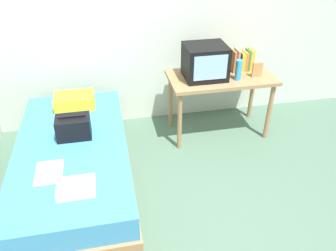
{
  "coord_description": "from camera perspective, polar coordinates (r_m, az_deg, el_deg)",
  "views": [
    {
      "loc": [
        -0.66,
        -1.77,
        2.27
      ],
      "look_at": [
        -0.12,
        0.91,
        0.52
      ],
      "focal_mm": 36.04,
      "sensor_mm": 36.0,
      "label": 1
    }
  ],
  "objects": [
    {
      "name": "remote_dark",
      "position": [
        2.63,
        -13.3,
        -9.7
      ],
      "size": [
        0.04,
        0.16,
        0.02
      ],
      "primitive_type": "cube",
      "color": "black",
      "rests_on": "bed"
    },
    {
      "name": "bed",
      "position": [
        3.26,
        -15.44,
        -6.86
      ],
      "size": [
        1.0,
        2.0,
        0.53
      ],
      "color": "#9E754C",
      "rests_on": "ground"
    },
    {
      "name": "ground_plane",
      "position": [
        2.95,
        6.05,
        -17.85
      ],
      "size": [
        8.0,
        8.0,
        0.0
      ],
      "primitive_type": "plane",
      "color": "#4C6B56"
    },
    {
      "name": "magazine",
      "position": [
        2.84,
        -19.45,
        -7.47
      ],
      "size": [
        0.21,
        0.29,
        0.01
      ],
      "primitive_type": "cube",
      "color": "white",
      "rests_on": "bed"
    },
    {
      "name": "book_row",
      "position": [
        3.95,
        12.32,
        10.7
      ],
      "size": [
        0.24,
        0.16,
        0.25
      ],
      "color": "#CC7233",
      "rests_on": "desk"
    },
    {
      "name": "pillow",
      "position": [
        3.67,
        -15.5,
        4.07
      ],
      "size": [
        0.41,
        0.29,
        0.12
      ],
      "primitive_type": "cube",
      "color": "yellow",
      "rests_on": "bed"
    },
    {
      "name": "wall_back",
      "position": [
        3.95,
        -1.54,
        18.44
      ],
      "size": [
        5.2,
        0.1,
        2.6
      ],
      "primitive_type": "cube",
      "color": "silver",
      "rests_on": "ground"
    },
    {
      "name": "tv",
      "position": [
        3.66,
        6.3,
        10.67
      ],
      "size": [
        0.44,
        0.39,
        0.36
      ],
      "color": "black",
      "rests_on": "desk"
    },
    {
      "name": "folded_towel",
      "position": [
        2.61,
        -15.26,
        -10.07
      ],
      "size": [
        0.28,
        0.22,
        0.05
      ],
      "primitive_type": "cube",
      "color": "white",
      "rests_on": "bed"
    },
    {
      "name": "handbag",
      "position": [
        3.14,
        -15.68,
        -0.27
      ],
      "size": [
        0.3,
        0.2,
        0.22
      ],
      "color": "black",
      "rests_on": "bed"
    },
    {
      "name": "desk",
      "position": [
        3.83,
        8.88,
        7.05
      ],
      "size": [
        1.16,
        0.6,
        0.73
      ],
      "color": "#9E754C",
      "rests_on": "ground"
    },
    {
      "name": "remote_silver",
      "position": [
        3.29,
        -17.94,
        -0.97
      ],
      "size": [
        0.04,
        0.14,
        0.02
      ],
      "primitive_type": "cube",
      "color": "#B7B7BC",
      "rests_on": "bed"
    },
    {
      "name": "water_bottle",
      "position": [
        3.69,
        11.84,
        9.16
      ],
      "size": [
        0.07,
        0.07,
        0.22
      ],
      "primitive_type": "cylinder",
      "color": "#3399DB",
      "rests_on": "desk"
    },
    {
      "name": "picture_frame",
      "position": [
        3.82,
        14.85,
        9.12
      ],
      "size": [
        0.11,
        0.02,
        0.16
      ],
      "primitive_type": "cube",
      "color": "#B27F4C",
      "rests_on": "desk"
    }
  ]
}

